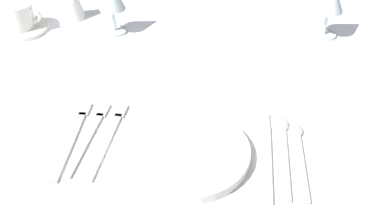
{
  "coord_description": "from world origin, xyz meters",
  "views": [
    {
      "loc": [
        0.12,
        -0.9,
        1.35
      ],
      "look_at": [
        0.02,
        -0.12,
        0.76
      ],
      "focal_mm": 46.44,
      "sensor_mm": 36.0,
      "label": 1
    }
  ],
  "objects_px": {
    "fork_outer": "(109,136)",
    "fork_inner": "(90,135)",
    "fork_salad": "(73,136)",
    "dinner_knife": "(266,157)",
    "spoon_dessert": "(299,150)",
    "coffee_cup_left": "(18,15)",
    "spoon_soup": "(283,146)",
    "dinner_plate": "(183,153)"
  },
  "relations": [
    {
      "from": "fork_salad",
      "to": "dinner_knife",
      "type": "height_order",
      "value": "same"
    },
    {
      "from": "fork_outer",
      "to": "coffee_cup_left",
      "type": "bearing_deg",
      "value": 131.15
    },
    {
      "from": "fork_inner",
      "to": "spoon_dessert",
      "type": "xyz_separation_m",
      "value": [
        0.39,
        0.01,
        -0.0
      ]
    },
    {
      "from": "dinner_plate",
      "to": "coffee_cup_left",
      "type": "relative_size",
      "value": 2.33
    },
    {
      "from": "fork_inner",
      "to": "fork_salad",
      "type": "xyz_separation_m",
      "value": [
        -0.03,
        -0.01,
        0.0
      ]
    },
    {
      "from": "dinner_plate",
      "to": "fork_inner",
      "type": "distance_m",
      "value": 0.19
    },
    {
      "from": "fork_outer",
      "to": "dinner_knife",
      "type": "relative_size",
      "value": 0.93
    },
    {
      "from": "dinner_knife",
      "to": "spoon_dessert",
      "type": "height_order",
      "value": "spoon_dessert"
    },
    {
      "from": "fork_outer",
      "to": "spoon_dessert",
      "type": "distance_m",
      "value": 0.35
    },
    {
      "from": "fork_salad",
      "to": "spoon_dessert",
      "type": "relative_size",
      "value": 1.09
    },
    {
      "from": "dinner_knife",
      "to": "spoon_dessert",
      "type": "distance_m",
      "value": 0.06
    },
    {
      "from": "fork_salad",
      "to": "spoon_soup",
      "type": "relative_size",
      "value": 1.02
    },
    {
      "from": "fork_outer",
      "to": "fork_inner",
      "type": "height_order",
      "value": "same"
    },
    {
      "from": "dinner_plate",
      "to": "spoon_soup",
      "type": "distance_m",
      "value": 0.19
    },
    {
      "from": "dinner_plate",
      "to": "coffee_cup_left",
      "type": "distance_m",
      "value": 0.64
    },
    {
      "from": "dinner_plate",
      "to": "fork_inner",
      "type": "height_order",
      "value": "dinner_plate"
    },
    {
      "from": "dinner_plate",
      "to": "spoon_dessert",
      "type": "relative_size",
      "value": 1.17
    },
    {
      "from": "spoon_soup",
      "to": "spoon_dessert",
      "type": "xyz_separation_m",
      "value": [
        0.03,
        -0.01,
        -0.0
      ]
    },
    {
      "from": "fork_inner",
      "to": "coffee_cup_left",
      "type": "distance_m",
      "value": 0.49
    },
    {
      "from": "fork_salad",
      "to": "fork_inner",
      "type": "bearing_deg",
      "value": 14.32
    },
    {
      "from": "fork_outer",
      "to": "dinner_knife",
      "type": "height_order",
      "value": "same"
    },
    {
      "from": "fork_outer",
      "to": "fork_salad",
      "type": "xyz_separation_m",
      "value": [
        -0.07,
        -0.01,
        0.0
      ]
    },
    {
      "from": "dinner_knife",
      "to": "coffee_cup_left",
      "type": "height_order",
      "value": "coffee_cup_left"
    },
    {
      "from": "fork_outer",
      "to": "fork_inner",
      "type": "distance_m",
      "value": 0.04
    },
    {
      "from": "fork_inner",
      "to": "spoon_soup",
      "type": "distance_m",
      "value": 0.36
    },
    {
      "from": "fork_salad",
      "to": "coffee_cup_left",
      "type": "height_order",
      "value": "coffee_cup_left"
    },
    {
      "from": "dinner_plate",
      "to": "spoon_dessert",
      "type": "height_order",
      "value": "dinner_plate"
    },
    {
      "from": "fork_salad",
      "to": "spoon_soup",
      "type": "height_order",
      "value": "spoon_soup"
    },
    {
      "from": "fork_inner",
      "to": "dinner_knife",
      "type": "distance_m",
      "value": 0.33
    },
    {
      "from": "spoon_soup",
      "to": "spoon_dessert",
      "type": "distance_m",
      "value": 0.03
    },
    {
      "from": "fork_outer",
      "to": "spoon_dessert",
      "type": "bearing_deg",
      "value": 1.24
    },
    {
      "from": "dinner_plate",
      "to": "fork_outer",
      "type": "xyz_separation_m",
      "value": [
        -0.15,
        0.03,
        -0.01
      ]
    },
    {
      "from": "dinner_plate",
      "to": "fork_salad",
      "type": "height_order",
      "value": "dinner_plate"
    },
    {
      "from": "fork_outer",
      "to": "coffee_cup_left",
      "type": "relative_size",
      "value": 2.14
    },
    {
      "from": "spoon_dessert",
      "to": "coffee_cup_left",
      "type": "height_order",
      "value": "coffee_cup_left"
    },
    {
      "from": "dinner_plate",
      "to": "fork_outer",
      "type": "distance_m",
      "value": 0.15
    },
    {
      "from": "fork_inner",
      "to": "dinner_knife",
      "type": "relative_size",
      "value": 0.89
    },
    {
      "from": "spoon_soup",
      "to": "coffee_cup_left",
      "type": "height_order",
      "value": "coffee_cup_left"
    },
    {
      "from": "coffee_cup_left",
      "to": "spoon_soup",
      "type": "bearing_deg",
      "value": -29.19
    },
    {
      "from": "coffee_cup_left",
      "to": "fork_outer",
      "type": "bearing_deg",
      "value": -48.85
    },
    {
      "from": "dinner_knife",
      "to": "spoon_soup",
      "type": "bearing_deg",
      "value": 47.71
    },
    {
      "from": "fork_salad",
      "to": "dinner_knife",
      "type": "xyz_separation_m",
      "value": [
        0.36,
        -0.01,
        0.0
      ]
    }
  ]
}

